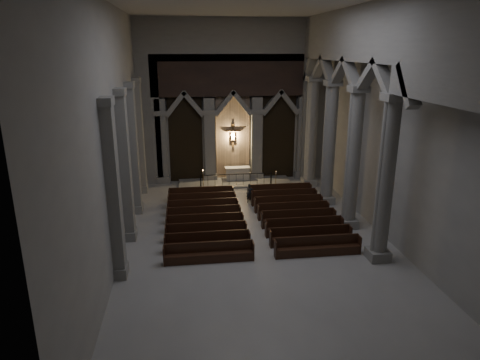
{
  "coord_description": "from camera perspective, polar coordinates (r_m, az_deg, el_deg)",
  "views": [
    {
      "loc": [
        -3.62,
        -20.35,
        9.89
      ],
      "look_at": [
        -0.58,
        3.0,
        2.62
      ],
      "focal_mm": 32.0,
      "sensor_mm": 36.0,
      "label": 1
    }
  ],
  "objects": [
    {
      "name": "pews",
      "position": [
        25.14,
        1.44,
        -5.22
      ],
      "size": [
        9.75,
        9.1,
        0.97
      ],
      "color": "black",
      "rests_on": "ground"
    },
    {
      "name": "worshipper",
      "position": [
        28.48,
        1.3,
        -1.79
      ],
      "size": [
        0.51,
        0.38,
        1.28
      ],
      "primitive_type": "imported",
      "rotation": [
        0.0,
        0.0,
        -0.16
      ],
      "color": "black",
      "rests_on": "ground"
    },
    {
      "name": "candle_stand_right",
      "position": [
        31.7,
        4.78,
        -0.42
      ],
      "size": [
        0.22,
        0.22,
        1.28
      ],
      "color": "#AB8234",
      "rests_on": "ground"
    },
    {
      "name": "candle_stand_left",
      "position": [
        30.93,
        -4.92,
        -0.71
      ],
      "size": [
        0.27,
        0.27,
        1.58
      ],
      "color": "#AB8234",
      "rests_on": "ground"
    },
    {
      "name": "right_arcade",
      "position": [
        23.6,
        15.67,
        11.54
      ],
      "size": [
        1.0,
        24.0,
        12.0
      ],
      "color": "gray",
      "rests_on": "ground"
    },
    {
      "name": "sanctuary_wall",
      "position": [
        32.25,
        -0.94,
        11.34
      ],
      "size": [
        14.0,
        0.77,
        12.0
      ],
      "color": "gray",
      "rests_on": "ground"
    },
    {
      "name": "altar",
      "position": [
        33.05,
        -0.34,
        0.92
      ],
      "size": [
        1.92,
        0.77,
        0.98
      ],
      "color": "beige",
      "rests_on": "sanctuary_step"
    },
    {
      "name": "sanctuary_step",
      "position": [
        32.67,
        -0.7,
        -0.32
      ],
      "size": [
        8.5,
        2.6,
        0.15
      ],
      "primitive_type": "cube",
      "color": "gray",
      "rests_on": "ground"
    },
    {
      "name": "left_pilasters",
      "position": [
        24.78,
        -14.45,
        2.65
      ],
      "size": [
        0.6,
        13.0,
        8.03
      ],
      "color": "gray",
      "rests_on": "ground"
    },
    {
      "name": "altar_rail",
      "position": [
        31.61,
        -0.51,
        0.26
      ],
      "size": [
        5.34,
        0.09,
        1.05
      ],
      "color": "black",
      "rests_on": "ground"
    },
    {
      "name": "room",
      "position": [
        20.79,
        2.71,
        10.83
      ],
      "size": [
        24.0,
        24.1,
        12.0
      ],
      "color": "#A5A29C",
      "rests_on": "ground"
    }
  ]
}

